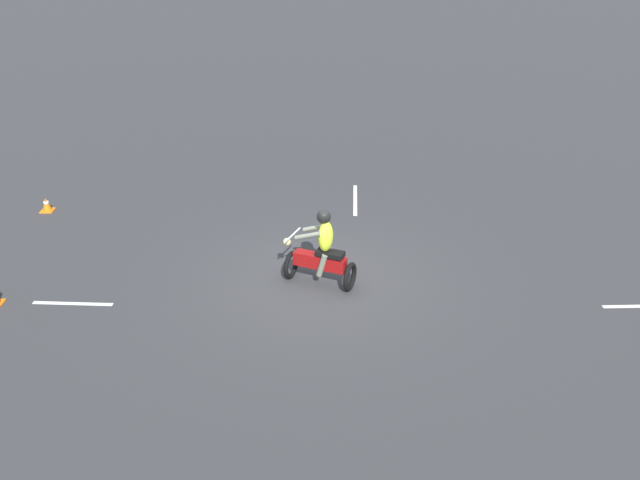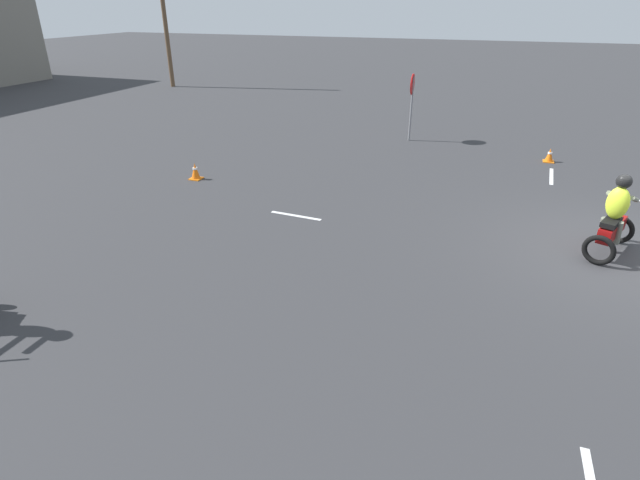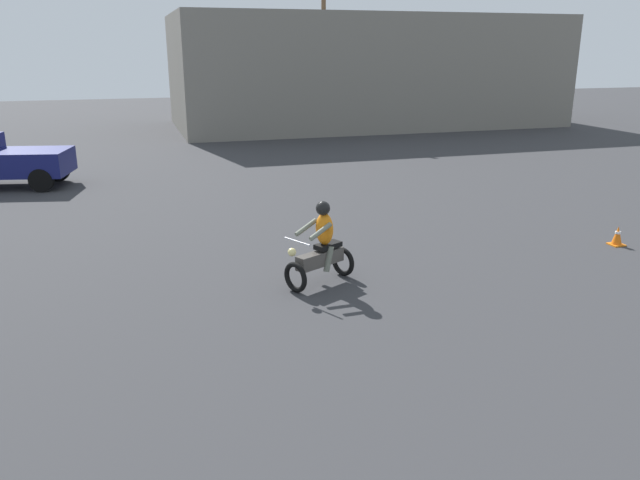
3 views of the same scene
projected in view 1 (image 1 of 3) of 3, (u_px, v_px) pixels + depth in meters
name	position (u px, v px, depth m)	size (l,w,h in m)	color
ground_plane	(321.00, 279.00, 12.99)	(120.00, 120.00, 0.00)	#333335
motorcycle_rider_foreground	(322.00, 253.00, 12.49)	(1.54, 1.12, 1.66)	black
traffic_cone_mid_left	(47.00, 205.00, 16.06)	(0.32, 0.32, 0.35)	orange
lane_stripe_e	(73.00, 303.00, 12.13)	(0.10, 1.58, 0.01)	silver
lane_stripe_w	(639.00, 306.00, 12.04)	(0.10, 1.42, 0.01)	silver
lane_stripe_s	(355.00, 200.00, 16.80)	(0.10, 2.11, 0.01)	silver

